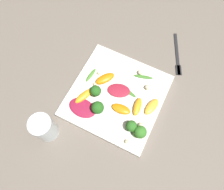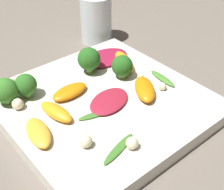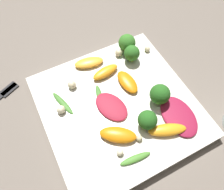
{
  "view_description": "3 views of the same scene",
  "coord_description": "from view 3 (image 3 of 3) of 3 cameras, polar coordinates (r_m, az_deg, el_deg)",
  "views": [
    {
      "loc": [
        -0.11,
        0.26,
        0.72
      ],
      "look_at": [
        0.01,
        0.01,
        0.03
      ],
      "focal_mm": 35.0,
      "sensor_mm": 36.0,
      "label": 1
    },
    {
      "loc": [
        -0.25,
        -0.32,
        0.34
      ],
      "look_at": [
        0.01,
        -0.01,
        0.03
      ],
      "focal_mm": 50.0,
      "sensor_mm": 36.0,
      "label": 2
    },
    {
      "loc": [
        0.18,
        -0.11,
        0.43
      ],
      "look_at": [
        -0.02,
        -0.01,
        0.04
      ],
      "focal_mm": 35.0,
      "sensor_mm": 36.0,
      "label": 3
    }
  ],
  "objects": [
    {
      "name": "macadamia_nut_2",
      "position": [
        0.41,
        2.12,
        -14.74
      ],
      "size": [
        0.01,
        0.01,
        0.01
      ],
      "color": "beige",
      "rests_on": "plate"
    },
    {
      "name": "macadamia_nut_5",
      "position": [
        0.43,
        7.34,
        -10.99
      ],
      "size": [
        0.01,
        0.01,
        0.01
      ],
      "color": "beige",
      "rests_on": "plate"
    },
    {
      "name": "macadamia_nut_1",
      "position": [
        0.46,
        -13.21,
        -3.72
      ],
      "size": [
        0.02,
        0.02,
        0.02
      ],
      "color": "beige",
      "rests_on": "plate"
    },
    {
      "name": "macadamia_nut_3",
      "position": [
        0.53,
        1.79,
        11.04
      ],
      "size": [
        0.02,
        0.02,
        0.02
      ],
      "color": "beige",
      "rests_on": "plate"
    },
    {
      "name": "arugula_sprig_0",
      "position": [
        0.42,
        6.12,
        -16.2
      ],
      "size": [
        0.02,
        0.06,
        0.01
      ],
      "color": "#47842D",
      "rests_on": "plate"
    },
    {
      "name": "macadamia_nut_0",
      "position": [
        0.55,
        9.18,
        11.77
      ],
      "size": [
        0.01,
        0.01,
        0.01
      ],
      "color": "beige",
      "rests_on": "plate"
    },
    {
      "name": "broccoli_floret_1",
      "position": [
        0.51,
        5.2,
        10.77
      ],
      "size": [
        0.04,
        0.04,
        0.04
      ],
      "color": "#7A9E51",
      "rests_on": "plate"
    },
    {
      "name": "broccoli_floret_2",
      "position": [
        0.53,
        3.92,
        13.41
      ],
      "size": [
        0.04,
        0.04,
        0.04
      ],
      "color": "#7A9E51",
      "rests_on": "plate"
    },
    {
      "name": "arugula_sprig_2",
      "position": [
        0.47,
        -3.23,
        -0.61
      ],
      "size": [
        0.07,
        0.03,
        0.0
      ],
      "color": "#3D7528",
      "rests_on": "plate"
    },
    {
      "name": "plate",
      "position": [
        0.47,
        1.59,
        -3.16
      ],
      "size": [
        0.31,
        0.31,
        0.02
      ],
      "color": "silver",
      "rests_on": "ground_plane"
    },
    {
      "name": "orange_segment_3",
      "position": [
        0.42,
        1.57,
        -10.36
      ],
      "size": [
        0.07,
        0.08,
        0.02
      ],
      "color": "orange",
      "rests_on": "plate"
    },
    {
      "name": "orange_segment_2",
      "position": [
        0.49,
        -1.74,
        6.02
      ],
      "size": [
        0.03,
        0.07,
        0.02
      ],
      "color": "orange",
      "rests_on": "plate"
    },
    {
      "name": "ground_plane",
      "position": [
        0.48,
        1.55,
        -3.82
      ],
      "size": [
        2.4,
        2.4,
        0.0
      ],
      "primitive_type": "plane",
      "color": "#6B6056"
    },
    {
      "name": "orange_segment_1",
      "position": [
        0.44,
        14.22,
        -8.82
      ],
      "size": [
        0.05,
        0.08,
        0.02
      ],
      "color": "orange",
      "rests_on": "plate"
    },
    {
      "name": "broccoli_floret_3",
      "position": [
        0.42,
        9.25,
        -6.48
      ],
      "size": [
        0.04,
        0.04,
        0.04
      ],
      "color": "#7A9E51",
      "rests_on": "plate"
    },
    {
      "name": "arugula_sprig_1",
      "position": [
        0.47,
        -12.74,
        -2.09
      ],
      "size": [
        0.07,
        0.03,
        0.0
      ],
      "color": "#3D7528",
      "rests_on": "plate"
    },
    {
      "name": "macadamia_nut_4",
      "position": [
        0.48,
        -10.44,
        2.68
      ],
      "size": [
        0.02,
        0.02,
        0.02
      ],
      "color": "beige",
      "rests_on": "plate"
    },
    {
      "name": "radicchio_leaf_0",
      "position": [
        0.46,
        17.05,
        -5.29
      ],
      "size": [
        0.1,
        0.07,
        0.01
      ],
      "color": "maroon",
      "rests_on": "plate"
    },
    {
      "name": "orange_segment_0",
      "position": [
        0.48,
        4.04,
        3.43
      ],
      "size": [
        0.07,
        0.04,
        0.01
      ],
      "color": "orange",
      "rests_on": "plate"
    },
    {
      "name": "broccoli_floret_0",
      "position": [
        0.45,
        12.4,
        0.17
      ],
      "size": [
        0.04,
        0.04,
        0.05
      ],
      "color": "#84AD5B",
      "rests_on": "plate"
    },
    {
      "name": "orange_segment_4",
      "position": [
        0.51,
        -6.03,
        8.41
      ],
      "size": [
        0.04,
        0.07,
        0.01
      ],
      "color": "#FCAD33",
      "rests_on": "plate"
    },
    {
      "name": "radicchio_leaf_1",
      "position": [
        0.45,
        -0.37,
        -2.66
      ],
      "size": [
        0.09,
        0.07,
        0.01
      ],
      "color": "maroon",
      "rests_on": "plate"
    }
  ]
}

